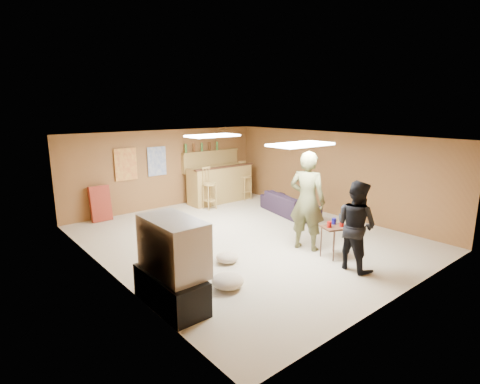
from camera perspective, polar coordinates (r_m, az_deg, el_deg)
ground at (r=8.35m, az=0.88°, el=-6.94°), size 7.00×7.00×0.00m
ceiling at (r=7.88m, az=0.94°, el=8.29°), size 6.00×7.00×0.02m
wall_back at (r=10.89m, az=-11.19°, el=3.48°), size 6.00×0.02×2.20m
wall_front at (r=5.94m, az=23.59°, el=-5.17°), size 6.00×0.02×2.20m
wall_left at (r=6.56m, az=-19.44°, el=-3.18°), size 0.02×7.00×2.20m
wall_right at (r=10.22m, az=13.80°, el=2.75°), size 0.02×7.00×2.20m
tv_stand at (r=5.68m, az=-10.51°, el=-14.36°), size 0.55×1.30×0.50m
dvd_box at (r=5.82m, az=-8.53°, el=-14.67°), size 0.35×0.50×0.08m
tv_body at (r=5.45m, az=-10.15°, el=-8.07°), size 0.60×1.10×0.80m
tv_screen at (r=5.60m, az=-7.37°, el=-7.40°), size 0.02×0.95×0.65m
bar_counter at (r=11.33m, az=-3.06°, el=1.24°), size 2.00×0.60×1.10m
bar_lip at (r=11.04m, az=-2.32°, el=3.84°), size 2.10×0.12×0.05m
bar_shelf at (r=11.54m, az=-4.46°, el=6.21°), size 2.00×0.18×0.05m
bar_backing at (r=11.59m, az=-4.50°, el=4.75°), size 2.00×0.14×0.60m
poster_left at (r=10.31m, az=-17.01°, el=4.05°), size 0.60×0.03×0.85m
poster_right at (r=10.68m, az=-12.56°, el=4.60°), size 0.55×0.03×0.80m
folding_chair_stack at (r=10.05m, az=-20.50°, el=-1.66°), size 0.50×0.26×0.91m
ceiling_panel_front at (r=6.82m, az=9.24°, el=7.16°), size 1.20×0.60×0.04m
ceiling_panel_back at (r=8.83m, az=-4.20°, el=8.55°), size 1.20×0.60×0.04m
person_olive at (r=7.55m, az=10.19°, el=-1.36°), size 0.70×0.85×2.00m
person_black at (r=6.87m, az=17.23°, el=-4.89°), size 0.66×0.82×1.60m
sofa at (r=10.17m, az=7.54°, el=-1.81°), size 1.11×1.98×0.55m
tray_table at (r=7.47m, az=14.11°, el=-7.33°), size 0.56×0.51×0.60m
cup_red_near at (r=7.28m, az=13.44°, el=-4.83°), size 0.11×0.11×0.12m
cup_red_far at (r=7.40m, az=15.24°, el=-4.67°), size 0.08×0.08×0.12m
cup_blue at (r=7.51m, az=14.13°, el=-4.33°), size 0.11×0.11×0.12m
bar_stool_left at (r=10.51m, az=-4.68°, el=0.65°), size 0.42×0.42×1.23m
bar_stool_right at (r=11.60m, az=0.79°, el=1.62°), size 0.47×0.47×1.14m
cushion_near_tv at (r=6.93m, az=-6.96°, el=-10.18°), size 0.62×0.62×0.25m
cushion_mid at (r=7.06m, az=-1.95°, el=-9.93°), size 0.54×0.54×0.19m
cushion_far at (r=6.13m, az=-1.89°, el=-13.38°), size 0.67×0.67×0.23m
bottle_row at (r=11.31m, az=-5.83°, el=6.84°), size 1.20×0.08×0.26m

